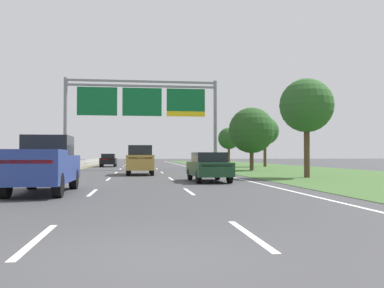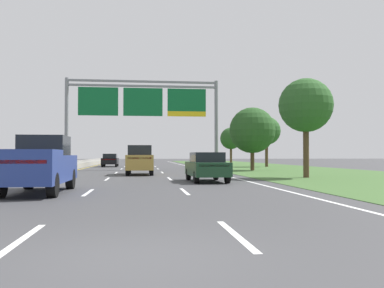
{
  "view_description": "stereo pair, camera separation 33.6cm",
  "coord_description": "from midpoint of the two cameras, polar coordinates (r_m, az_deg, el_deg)",
  "views": [
    {
      "loc": [
        -0.17,
        -5.93,
        1.44
      ],
      "look_at": [
        4.11,
        26.95,
        2.29
      ],
      "focal_mm": 39.47,
      "sensor_mm": 36.0,
      "label": 1
    },
    {
      "loc": [
        0.17,
        -5.97,
        1.44
      ],
      "look_at": [
        4.11,
        26.95,
        2.29
      ],
      "focal_mm": 39.47,
      "sensor_mm": 36.0,
      "label": 2
    }
  ],
  "objects": [
    {
      "name": "roadside_tree_mid",
      "position": [
        39.11,
        7.81,
        1.83
      ],
      "size": [
        4.21,
        4.21,
        5.79
      ],
      "color": "#4C3823",
      "rests_on": "ground"
    },
    {
      "name": "grass_verge_right",
      "position": [
        43.29,
        11.41,
        -3.34
      ],
      "size": [
        14.0,
        110.0,
        0.02
      ],
      "primitive_type": "cube",
      "color": "#3D602D",
      "rests_on": "ground"
    },
    {
      "name": "car_black_left_lane_sedan",
      "position": [
        51.97,
        -11.4,
        -2.13
      ],
      "size": [
        1.82,
        4.4,
        1.57
      ],
      "rotation": [
        0.0,
        0.0,
        1.57
      ],
      "color": "black",
      "rests_on": "ground"
    },
    {
      "name": "ground_plane",
      "position": [
        40.98,
        -7.43,
        -3.47
      ],
      "size": [
        220.0,
        220.0,
        0.0
      ],
      "primitive_type": "plane",
      "color": "#3D3D3F"
    },
    {
      "name": "roadside_tree_near",
      "position": [
        27.52,
        14.88,
        5.0
      ],
      "size": [
        3.38,
        3.38,
        6.24
      ],
      "color": "#4C3823",
      "rests_on": "ground"
    },
    {
      "name": "car_gold_centre_lane_suv",
      "position": [
        30.85,
        -7.33,
        -2.1
      ],
      "size": [
        1.93,
        4.71,
        2.11
      ],
      "rotation": [
        0.0,
        0.0,
        1.56
      ],
      "color": "#A38438",
      "rests_on": "ground"
    },
    {
      "name": "roadside_tree_far",
      "position": [
        51.31,
        9.63,
        1.74
      ],
      "size": [
        3.37,
        3.37,
        6.01
      ],
      "color": "#4C3823",
      "rests_on": "ground"
    },
    {
      "name": "overhead_sign_gantry",
      "position": [
        42.02,
        -6.99,
        5.2
      ],
      "size": [
        15.06,
        0.42,
        8.92
      ],
      "color": "gray",
      "rests_on": "ground"
    },
    {
      "name": "lane_striping",
      "position": [
        40.52,
        -7.43,
        -3.49
      ],
      "size": [
        11.96,
        106.0,
        0.01
      ],
      "color": "white",
      "rests_on": "ground"
    },
    {
      "name": "roadside_tree_distant",
      "position": [
        65.3,
        4.85,
        0.74
      ],
      "size": [
        3.33,
        3.33,
        5.65
      ],
      "color": "#4C3823",
      "rests_on": "ground"
    },
    {
      "name": "car_darkgreen_right_lane_sedan",
      "position": [
        22.77,
        1.85,
        -3.04
      ],
      "size": [
        1.91,
        4.44,
        1.57
      ],
      "rotation": [
        0.0,
        0.0,
        1.59
      ],
      "color": "#193D23",
      "rests_on": "ground"
    },
    {
      "name": "median_barrier_concrete",
      "position": [
        41.5,
        -16.59,
        -2.91
      ],
      "size": [
        0.6,
        110.0,
        0.85
      ],
      "color": "#99968E",
      "rests_on": "ground"
    },
    {
      "name": "pickup_truck_blue",
      "position": [
        16.94,
        -19.91,
        -2.62
      ],
      "size": [
        2.02,
        5.41,
        2.2
      ],
      "rotation": [
        0.0,
        0.0,
        1.58
      ],
      "color": "navy",
      "rests_on": "ground"
    }
  ]
}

